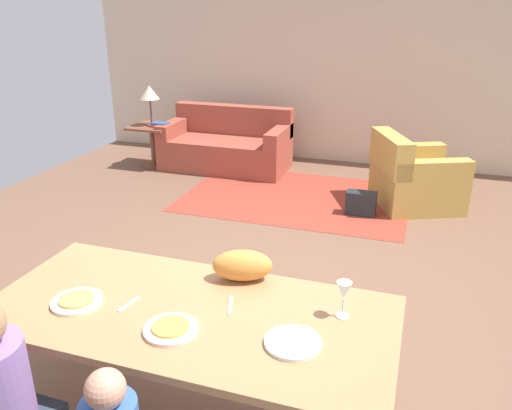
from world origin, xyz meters
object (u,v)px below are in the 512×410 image
Objects in this scene: dining_table at (189,322)px; handbag at (361,203)px; plate_near_child at (171,329)px; book_upper at (160,123)px; plate_near_man at (77,302)px; table_lamp at (150,94)px; plate_near_woman at (293,343)px; couch at (227,146)px; wine_glass at (344,292)px; cat at (242,265)px; side_table at (153,140)px; armchair at (413,178)px; book_lower at (159,126)px.

dining_table reaches higher than handbag.
plate_near_child is at bearing -90.00° from dining_table.
plate_near_man is at bearing -66.50° from book_upper.
table_lamp is 2.45× the size of book_upper.
plate_near_woman is 0.15× the size of couch.
plate_near_woman is 3.49m from handbag.
wine_glass is 5.11m from book_upper.
plate_near_woman is 0.78× the size of cat.
dining_table is at bearing -60.00° from book_upper.
side_table is 0.63m from table_lamp.
wine_glass is 4.92m from couch.
dining_table is at bearing -165.90° from wine_glass.
armchair is at bearing -6.85° from side_table.
plate_near_man is 0.46× the size of table_lamp.
armchair is (1.49, 3.93, -0.45)m from plate_near_man.
wine_glass is at bearing -62.01° from couch.
book_upper is (-2.98, 4.30, -0.15)m from plate_near_woman.
couch is 2.33m from handbag.
dining_table is at bearing -59.83° from book_lower.
cat is 4.76m from side_table.
table_lamp is 3.26m from handbag.
plate_near_man reaches higher than book_upper.
cat reaches higher than handbag.
plate_near_woman is 3.95m from armchair.
plate_near_woman is (1.10, 0.02, 0.00)m from plate_near_man.
plate_near_man is at bearing -105.92° from handbag.
cat is (-0.40, 0.46, 0.08)m from plate_near_woman.
plate_near_man is at bearing -163.04° from cat.
couch is at bearing 109.31° from dining_table.
plate_near_man is at bearing -65.02° from side_table.
couch is at bearing 150.05° from handbag.
side_table is at bearing 125.79° from plate_near_woman.
wine_glass is at bearing 58.85° from plate_near_woman.
book_upper is at bearing 128.00° from wine_glass.
side_table is (-2.03, 4.35, -0.39)m from plate_near_man.
armchair is 3.54m from side_table.
table_lamp reaches higher than book_upper.
wine_glass is (1.26, 0.30, 0.12)m from plate_near_man.
plate_near_man reaches higher than dining_table.
book_lower is (-3.15, 4.01, -0.30)m from wine_glass.
dining_table is 7.97× the size of plate_near_woman.
armchair reaches higher than side_table.
plate_near_child is at bearing -153.34° from wine_glass.
couch reaches higher than book_lower.
plate_near_child is 5.11m from table_lamp.
plate_near_man is at bearing -110.70° from armchair.
handbag is at bearing -16.57° from book_lower.
wine_glass is 0.85× the size of book_lower.
plate_near_woman is 5.35m from side_table.
wine_glass reaches higher than plate_near_woman.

